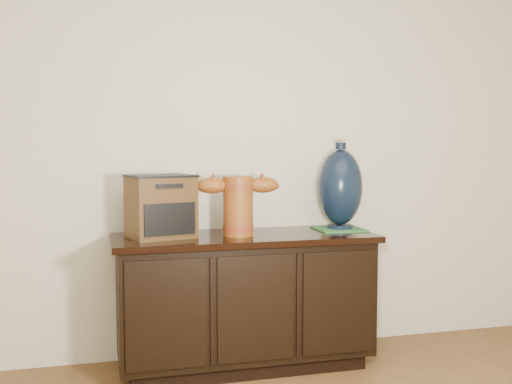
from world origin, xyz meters
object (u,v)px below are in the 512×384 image
object	(u,v)px
sideboard	(244,299)
spray_can	(185,219)
lamp_base	(340,188)
terracotta_vessel	(238,202)
tv_radio	(161,206)

from	to	relation	value
sideboard	spray_can	world-z (taller)	spray_can
lamp_base	sideboard	bearing A→B (deg)	-174.69
sideboard	terracotta_vessel	distance (m)	0.56
terracotta_vessel	spray_can	size ratio (longest dim) A/B	2.85
tv_radio	lamp_base	world-z (taller)	lamp_base
tv_radio	lamp_base	bearing A→B (deg)	-12.78
tv_radio	lamp_base	distance (m)	1.06
sideboard	terracotta_vessel	world-z (taller)	terracotta_vessel
sideboard	tv_radio	size ratio (longest dim) A/B	3.67
tv_radio	spray_can	xyz separation A→B (m)	(0.16, 0.15, -0.09)
terracotta_vessel	lamp_base	world-z (taller)	lamp_base
tv_radio	spray_can	world-z (taller)	tv_radio
sideboard	tv_radio	distance (m)	0.71
sideboard	lamp_base	xyz separation A→B (m)	(0.60, 0.06, 0.62)
tv_radio	spray_can	distance (m)	0.24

